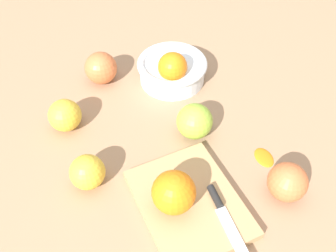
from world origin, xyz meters
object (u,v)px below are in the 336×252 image
object	(u,v)px
apple_back_right	(288,182)
bowl	(172,69)
knife	(223,212)
apple_front_left	(65,115)
apple_back_center	(195,121)
orange_on_board	(174,192)
cutting_board	(189,203)
apple_front_left_2	(101,68)
apple_front_right	(87,172)

from	to	relation	value
apple_back_right	bowl	bearing A→B (deg)	-170.96
knife	apple_front_left	distance (m)	0.39
apple_back_right	apple_front_left	world-z (taller)	apple_back_right
apple_front_left	apple_back_right	bearing A→B (deg)	45.06
knife	apple_back_center	world-z (taller)	apple_back_center
orange_on_board	knife	bearing A→B (deg)	53.70
bowl	apple_back_right	bearing A→B (deg)	9.04
cutting_board	orange_on_board	xyz separation A→B (m)	(-0.01, -0.03, 0.05)
apple_back_right	apple_back_center	xyz separation A→B (m)	(-0.20, -0.09, 0.00)
cutting_board	apple_back_right	bearing A→B (deg)	75.04
knife	apple_back_right	size ratio (longest dim) A/B	2.10
cutting_board	apple_front_left	bearing A→B (deg)	-151.12
cutting_board	orange_on_board	distance (m)	0.06
apple_back_right	apple_front_left	distance (m)	0.47
apple_back_right	apple_front_left_2	world-z (taller)	apple_front_left_2
apple_back_center	apple_front_left_2	bearing A→B (deg)	-152.55
apple_back_right	apple_front_left	xyz separation A→B (m)	(-0.33, -0.34, -0.00)
apple_front_right	apple_back_center	world-z (taller)	apple_back_center
bowl	apple_front_right	world-z (taller)	bowl
apple_front_right	knife	bearing A→B (deg)	48.76
cutting_board	apple_front_left_2	size ratio (longest dim) A/B	2.86
orange_on_board	apple_front_left_2	world-z (taller)	orange_on_board
bowl	apple_front_right	size ratio (longest dim) A/B	2.49
orange_on_board	apple_front_left	bearing A→B (deg)	-155.42
apple_back_center	cutting_board	bearing A→B (deg)	-29.25
cutting_board	apple_back_right	distance (m)	0.19
apple_back_right	apple_front_left	size ratio (longest dim) A/B	1.05
orange_on_board	apple_front_left	distance (m)	0.31
bowl	orange_on_board	size ratio (longest dim) A/B	2.15
apple_back_right	apple_front_left	bearing A→B (deg)	-134.94
apple_back_right	apple_front_right	size ratio (longest dim) A/B	1.09
apple_front_right	apple_back_center	size ratio (longest dim) A/B	0.88
cutting_board	apple_back_right	world-z (taller)	apple_back_right
cutting_board	apple_back_right	xyz separation A→B (m)	(0.05, 0.18, 0.03)
apple_back_right	apple_front_right	bearing A→B (deg)	-117.45
bowl	apple_back_center	distance (m)	0.18
apple_front_left	knife	bearing A→B (deg)	30.96
cutting_board	apple_front_right	xyz separation A→B (m)	(-0.12, -0.15, 0.03)
knife	apple_front_left_2	xyz separation A→B (m)	(-0.45, -0.08, 0.02)
knife	bowl	bearing A→B (deg)	169.15
apple_back_right	apple_back_center	distance (m)	0.22
bowl	apple_front_left_2	size ratio (longest dim) A/B	2.16
bowl	apple_back_center	size ratio (longest dim) A/B	2.20
apple_back_center	knife	bearing A→B (deg)	-12.46
orange_on_board	bowl	bearing A→B (deg)	156.25
apple_front_left_2	apple_back_center	world-z (taller)	apple_front_left_2
knife	apple_back_right	xyz separation A→B (m)	(-0.00, 0.13, 0.01)
bowl	apple_front_left	xyz separation A→B (m)	(0.05, -0.27, -0.00)
apple_front_right	apple_front_left	world-z (taller)	apple_front_left
apple_back_center	apple_back_right	bearing A→B (deg)	23.65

